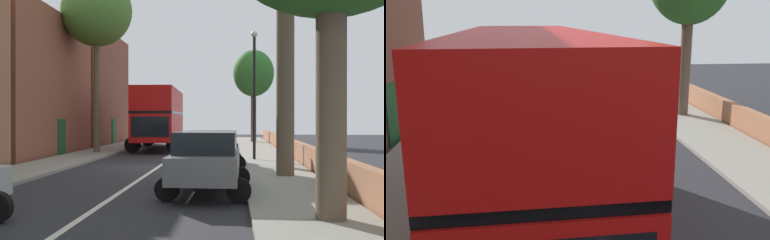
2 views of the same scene
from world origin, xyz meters
TOP-DOWN VIEW (x-y plane):
  - ground_plane at (0.00, 0.00)m, footprint 84.00×84.00m
  - road_centre_line at (0.00, 0.00)m, footprint 0.16×54.00m
  - sidewalk_left at (-4.90, 0.00)m, footprint 2.60×60.00m
  - sidewalk_right at (4.90, 0.00)m, footprint 2.60×60.00m
  - boundary_wall_right at (6.45, 0.00)m, footprint 0.36×54.00m
  - double_decker_bus at (-1.70, 11.75)m, footprint 3.84×10.30m
  - parked_car_blue_right_2 at (2.50, -0.02)m, footprint 2.54×4.11m
  - parked_car_grey_right_3 at (2.50, -7.14)m, footprint 2.54×4.50m
  - street_tree_left_0 at (-4.80, 7.25)m, footprint 4.21×4.21m
  - street_tree_right_1 at (5.05, 20.83)m, footprint 3.49×3.49m
  - lamppost_right at (4.30, 3.09)m, footprint 0.32×0.32m
  - litter_bin_right at (5.30, -0.72)m, footprint 0.55×0.55m

SIDE VIEW (x-z plane):
  - ground_plane at x=0.00m, z-range 0.00..0.00m
  - road_centre_line at x=0.00m, z-range 0.00..0.01m
  - sidewalk_left at x=-4.90m, z-range 0.00..0.12m
  - sidewalk_right at x=4.90m, z-range 0.00..0.12m
  - boundary_wall_right at x=6.45m, z-range 0.00..0.97m
  - litter_bin_right at x=5.30m, z-range 0.12..1.23m
  - parked_car_blue_right_2 at x=2.50m, z-range 0.12..1.72m
  - parked_car_grey_right_3 at x=2.50m, z-range 0.11..1.88m
  - double_decker_bus at x=-1.70m, z-range 0.32..4.38m
  - lamppost_right at x=4.30m, z-range 0.65..6.96m
  - street_tree_right_1 at x=5.05m, z-range 1.99..9.86m
  - street_tree_left_0 at x=-4.80m, z-range 3.20..13.66m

